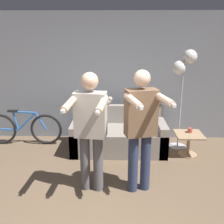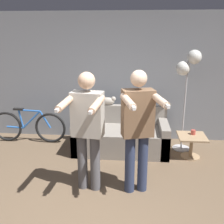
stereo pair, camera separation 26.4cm
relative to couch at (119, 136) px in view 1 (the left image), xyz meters
The scene contains 9 objects.
wall_back 1.26m from the couch, 114.15° to the left, with size 10.00×0.05×2.60m.
couch is the anchor object (origin of this frame).
person_left 1.60m from the couch, 105.84° to the right, with size 0.55×0.72×1.71m.
person_right 1.59m from the couch, 78.10° to the right, with size 0.60×0.76×1.74m.
cat 0.76m from the couch, 131.47° to the left, with size 0.42×0.14×0.17m.
floor_lamp 1.74m from the couch, ahead, with size 0.44×0.34×1.90m.
side_table 1.31m from the couch, ahead, with size 0.49×0.49×0.42m.
cup 1.34m from the couch, ahead, with size 0.09×0.09×0.08m.
bicycle 1.94m from the couch, behind, with size 1.56×0.07×0.73m.
Camera 1 is at (0.26, -2.46, 2.19)m, focal length 42.00 mm.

